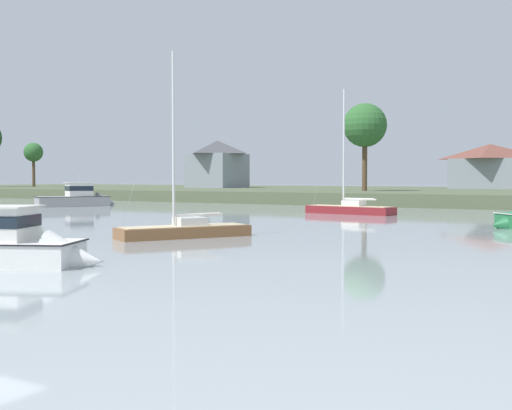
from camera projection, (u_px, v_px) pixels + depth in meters
cruiser_grey at (81, 201)px, 73.09m from camera, size 6.89×9.11×4.83m
sailboat_wood at (184, 233)px, 34.56m from camera, size 5.22×7.20×10.19m
cruiser_white at (6, 253)px, 23.49m from camera, size 8.31×5.53×3.83m
sailboat_maroon at (350, 211)px, 57.04m from camera, size 8.33×3.21×11.43m
shore_tree_center_left at (33, 153)px, 125.71m from camera, size 3.66×3.66×8.51m
shore_tree_center at (365, 126)px, 85.15m from camera, size 5.75×5.75×11.50m
cottage_hillside at (217, 163)px, 114.00m from camera, size 8.68×9.34×8.27m
cottage_behind_trees at (490, 166)px, 103.21m from camera, size 11.94×9.81×7.09m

